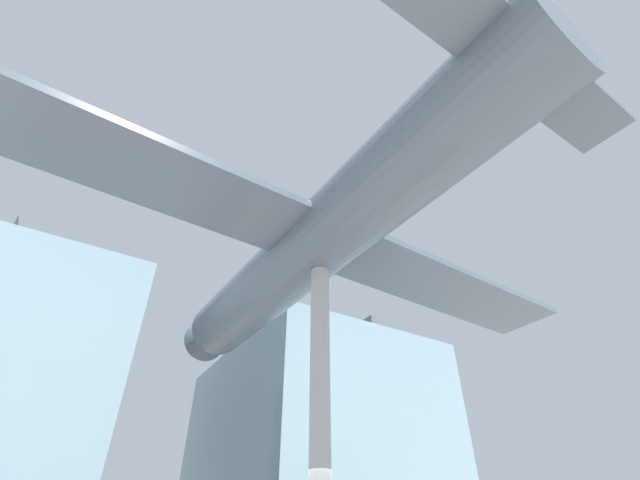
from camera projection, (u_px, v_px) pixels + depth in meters
The scene contains 3 objects.
glass_pavilion_right at pixel (312, 459), 21.89m from camera, with size 9.86×12.58×10.64m.
support_pylon_central at pixel (320, 419), 8.33m from camera, with size 0.42×0.42×6.76m.
suspended_airplane at pixel (315, 244), 11.02m from camera, with size 17.44×14.87×2.97m.
Camera 1 is at (-4.55, -7.53, 1.34)m, focal length 24.00 mm.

